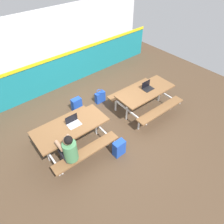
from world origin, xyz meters
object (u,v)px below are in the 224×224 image
Objects in this scene: laptop_silver at (73,123)px; satchel_spare at (77,105)px; student_nearer at (69,150)px; picnic_table_left at (72,131)px; picnic_table_right at (145,95)px; backpack_dark at (119,148)px; laptop_dark at (147,87)px; tote_bag_bright at (100,97)px.

satchel_spare is at bearing 56.16° from laptop_silver.
laptop_silver is at bearing 49.70° from student_nearer.
picnic_table_left and picnic_table_right have the same top height.
backpack_dark is (1.12, -0.37, -0.49)m from student_nearer.
picnic_table_right is at bearing -3.83° from picnic_table_left.
laptop_silver is 0.74× the size of backpack_dark.
laptop_silver is 1.27m from backpack_dark.
picnic_table_right is 2.36m from laptop_silver.
student_nearer is 2.17m from satchel_spare.
backpack_dark and satchel_spare have the same top height.
laptop_dark is (2.93, 0.41, 0.08)m from student_nearer.
laptop_silver is 0.74× the size of satchel_spare.
picnic_table_right is at bearing -57.00° from tote_bag_bright.
picnic_table_left is at bearing 128.22° from backpack_dark.
student_nearer is 3.69× the size of laptop_dark.
laptop_silver reaches higher than satchel_spare.
picnic_table_right is 5.47× the size of laptop_silver.
picnic_table_left is 0.24m from laptop_silver.
student_nearer is (-2.83, -0.38, 0.13)m from picnic_table_right.
satchel_spare is (1.25, 1.71, -0.49)m from student_nearer.
satchel_spare is (-1.68, 1.29, -0.57)m from laptop_dark.
backpack_dark is at bearing -18.50° from student_nearer.
satchel_spare is (-1.58, 1.33, -0.36)m from picnic_table_right.
backpack_dark is (0.63, -0.95, -0.57)m from laptop_silver.
laptop_silver reaches higher than picnic_table_right.
student_nearer is 0.76m from laptop_silver.
picnic_table_right is 4.16× the size of tote_bag_bright.
laptop_dark is (2.53, -0.13, 0.21)m from picnic_table_left.
laptop_dark is at bearing -52.96° from tote_bag_bright.
backpack_dark reaches higher than tote_bag_bright.
satchel_spare reaches higher than tote_bag_bright.
picnic_table_right is at bearing -39.99° from satchel_spare.
laptop_silver is 1.95m from tote_bag_bright.
picnic_table_left is 5.47× the size of laptop_silver.
laptop_dark is at bearing 23.54° from backpack_dark.
student_nearer is 2.96m from laptop_dark.
student_nearer is 2.74× the size of satchel_spare.
student_nearer is at bearing -171.93° from laptop_dark.
backpack_dark is at bearing -115.70° from tote_bag_bright.
student_nearer reaches higher than backpack_dark.
tote_bag_bright is 0.98× the size of satchel_spare.
backpack_dark is at bearing -156.20° from picnic_table_right.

